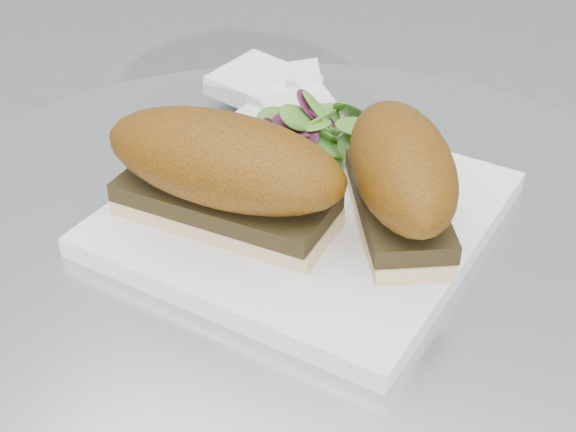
{
  "coord_description": "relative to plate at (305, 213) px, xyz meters",
  "views": [
    {
      "loc": [
        0.17,
        -0.39,
        1.08
      ],
      "look_at": [
        -0.02,
        0.01,
        0.77
      ],
      "focal_mm": 50.0,
      "sensor_mm": 36.0,
      "label": 1
    }
  ],
  "objects": [
    {
      "name": "napkin",
      "position": [
        -0.1,
        0.16,
        0.0
      ],
      "size": [
        0.15,
        0.15,
        0.02
      ],
      "primitive_type": null,
      "rotation": [
        0.0,
        0.0,
        -0.43
      ],
      "color": "white",
      "rests_on": "table"
    },
    {
      "name": "sandwich_left",
      "position": [
        -0.04,
        -0.04,
        0.05
      ],
      "size": [
        0.19,
        0.09,
        0.08
      ],
      "rotation": [
        0.0,
        0.0,
        -0.03
      ],
      "color": "#D3BE84",
      "rests_on": "plate"
    },
    {
      "name": "plate",
      "position": [
        0.0,
        0.0,
        0.0
      ],
      "size": [
        0.28,
        0.28,
        0.02
      ],
      "primitive_type": "cube",
      "rotation": [
        0.0,
        0.0,
        -0.11
      ],
      "color": "white",
      "rests_on": "table"
    },
    {
      "name": "sandwich_right",
      "position": [
        0.07,
        0.0,
        0.05
      ],
      "size": [
        0.14,
        0.17,
        0.08
      ],
      "rotation": [
        0.0,
        0.0,
        -1.06
      ],
      "color": "#D3BE84",
      "rests_on": "plate"
    },
    {
      "name": "salad",
      "position": [
        -0.02,
        0.08,
        0.03
      ],
      "size": [
        0.1,
        0.1,
        0.05
      ],
      "primitive_type": null,
      "color": "#639731",
      "rests_on": "plate"
    }
  ]
}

